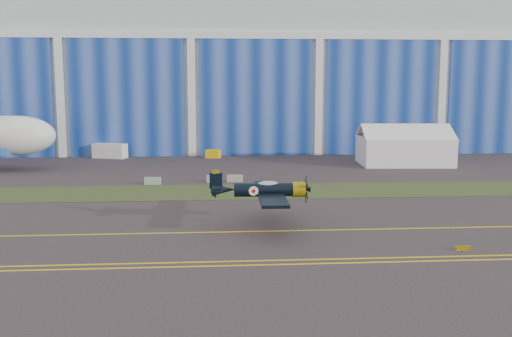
{
  "coord_description": "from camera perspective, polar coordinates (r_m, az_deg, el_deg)",
  "views": [
    {
      "loc": [
        3.12,
        -54.43,
        12.48
      ],
      "look_at": [
        7.74,
        5.92,
        3.85
      ],
      "focal_mm": 42.0,
      "sensor_mm": 36.0,
      "label": 1
    }
  ],
  "objects": [
    {
      "name": "ground",
      "position": [
        55.92,
        -7.49,
        -4.85
      ],
      "size": [
        260.0,
        260.0,
        0.0
      ],
      "primitive_type": "plane",
      "color": "#392E31",
      "rests_on": "ground"
    },
    {
      "name": "warbird",
      "position": [
        52.37,
        0.75,
        -2.04
      ],
      "size": [
        10.1,
        12.1,
        3.53
      ],
      "rotation": [
        0.0,
        0.0,
        -0.02
      ],
      "color": "black",
      "rests_on": "ground"
    },
    {
      "name": "barrier_b",
      "position": [
        76.34,
        -3.98,
        -0.97
      ],
      "size": [
        2.0,
        0.6,
        0.9
      ],
      "primitive_type": "cube",
      "rotation": [
        0.0,
        0.0,
        0.0
      ],
      "color": "gray",
      "rests_on": "ground"
    },
    {
      "name": "tug",
      "position": [
        101.31,
        -4.12,
        1.4
      ],
      "size": [
        2.66,
        2.09,
        1.36
      ],
      "primitive_type": "cube",
      "rotation": [
        0.0,
        0.0,
        -0.3
      ],
      "color": "yellow",
      "rests_on": "ground"
    },
    {
      "name": "barrier_c",
      "position": [
        76.39,
        -2.02,
        -0.95
      ],
      "size": [
        2.06,
        0.83,
        0.9
      ],
      "primitive_type": "cube",
      "rotation": [
        0.0,
        0.0,
        -0.12
      ],
      "color": "#9F9082",
      "rests_on": "ground"
    },
    {
      "name": "edge_line_near",
      "position": [
        41.94,
        -8.56,
        -9.27
      ],
      "size": [
        80.0,
        0.2,
        0.02
      ],
      "primitive_type": "cube",
      "color": "yellow",
      "rests_on": "ground"
    },
    {
      "name": "tent",
      "position": [
        95.5,
        13.94,
        2.28
      ],
      "size": [
        14.36,
        10.98,
        6.36
      ],
      "rotation": [
        0.0,
        0.0,
        -0.07
      ],
      "color": "white",
      "rests_on": "ground"
    },
    {
      "name": "taxiway_centreline",
      "position": [
        51.07,
        -7.79,
        -6.09
      ],
      "size": [
        200.0,
        0.2,
        0.02
      ],
      "primitive_type": "cube",
      "color": "yellow",
      "rests_on": "ground"
    },
    {
      "name": "grass_median",
      "position": [
        69.62,
        -6.88,
        -2.26
      ],
      "size": [
        260.0,
        10.0,
        0.02
      ],
      "primitive_type": "cube",
      "color": "#475128",
      "rests_on": "ground"
    },
    {
      "name": "shipping_container",
      "position": [
        103.8,
        -13.74,
        1.65
      ],
      "size": [
        6.0,
        3.98,
        2.42
      ],
      "primitive_type": "cube",
      "rotation": [
        0.0,
        0.0,
        -0.34
      ],
      "color": "silver",
      "rests_on": "ground"
    },
    {
      "name": "hangar",
      "position": [
        126.27,
        -5.87,
        9.2
      ],
      "size": [
        220.0,
        45.7,
        30.0
      ],
      "color": "silver",
      "rests_on": "ground"
    },
    {
      "name": "edge_line_far",
      "position": [
        42.9,
        -8.46,
        -8.87
      ],
      "size": [
        80.0,
        0.2,
        0.02
      ],
      "primitive_type": "cube",
      "color": "yellow",
      "rests_on": "ground"
    },
    {
      "name": "guard_board_right",
      "position": [
        48.04,
        19.09,
        -7.18
      ],
      "size": [
        1.2,
        0.15,
        0.35
      ],
      "primitive_type": "cube",
      "color": "yellow",
      "rests_on": "ground"
    },
    {
      "name": "barrier_a",
      "position": [
        75.53,
        -9.82,
        -1.17
      ],
      "size": [
        2.07,
        0.9,
        0.9
      ],
      "primitive_type": "cube",
      "rotation": [
        0.0,
        0.0,
        -0.15
      ],
      "color": "#929E97",
      "rests_on": "ground"
    }
  ]
}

